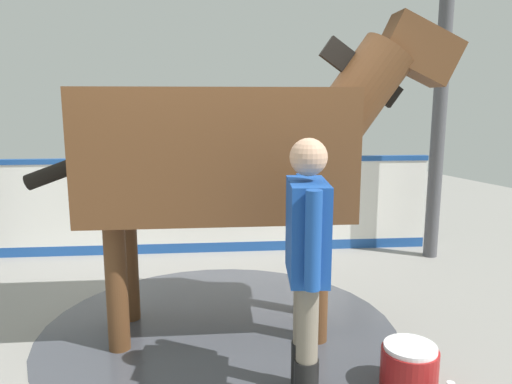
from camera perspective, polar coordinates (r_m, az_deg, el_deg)
ground_plane at (r=4.15m, az=-7.47°, el=-15.94°), size 16.00×16.00×0.02m
wet_patch at (r=4.17m, az=-4.29°, el=-15.58°), size 2.88×2.88×0.00m
barrier_wall at (r=6.00m, az=-4.66°, el=-1.93°), size 5.09×1.53×1.17m
roof_post_near at (r=6.04m, az=20.46°, el=6.46°), size 0.16×0.16×2.95m
horse at (r=3.77m, az=-2.87°, el=4.80°), size 3.24×1.46×2.50m
handler at (r=2.93m, az=5.92°, el=-7.38°), size 0.37×0.63×1.63m
wash_bucket at (r=3.50m, az=17.43°, el=-18.87°), size 0.37×0.37×0.30m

